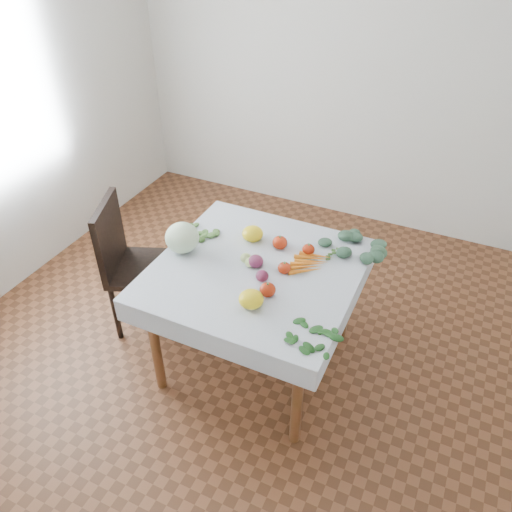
{
  "coord_description": "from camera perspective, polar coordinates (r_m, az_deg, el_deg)",
  "views": [
    {
      "loc": [
        0.94,
        -2.0,
        2.49
      ],
      "look_at": [
        -0.01,
        0.02,
        0.82
      ],
      "focal_mm": 35.0,
      "sensor_mm": 36.0,
      "label": 1
    }
  ],
  "objects": [
    {
      "name": "cabbage",
      "position": [
        2.93,
        -8.44,
        2.09
      ],
      "size": [
        0.24,
        0.24,
        0.18
      ],
      "primitive_type": "ellipsoid",
      "rotation": [
        0.0,
        0.0,
        -0.27
      ],
      "color": "#D9F4CC",
      "rests_on": "tablecloth"
    },
    {
      "name": "onion_b",
      "position": [
        2.8,
        -0.03,
        -0.61
      ],
      "size": [
        0.09,
        0.09,
        0.07
      ],
      "primitive_type": "ellipsoid",
      "rotation": [
        0.0,
        0.0,
        0.1
      ],
      "color": "#531735",
      "rests_on": "tablecloth"
    },
    {
      "name": "back_wall",
      "position": [
        4.27,
        12.27,
        20.46
      ],
      "size": [
        4.0,
        0.04,
        2.7
      ],
      "primitive_type": "cube",
      "color": "silver",
      "rests_on": "ground"
    },
    {
      "name": "carrot_bunch",
      "position": [
        2.84,
        6.11,
        -0.74
      ],
      "size": [
        0.2,
        0.26,
        0.03
      ],
      "color": "orange",
      "rests_on": "tablecloth"
    },
    {
      "name": "basil_bunch",
      "position": [
        2.42,
        6.31,
        -9.17
      ],
      "size": [
        0.25,
        0.21,
        0.01
      ],
      "color": "#1A531D",
      "rests_on": "tablecloth"
    },
    {
      "name": "ground",
      "position": [
        3.33,
        0.04,
        -11.66
      ],
      "size": [
        4.0,
        4.0,
        0.0
      ],
      "primitive_type": "plane",
      "color": "brown"
    },
    {
      "name": "dill_bunch",
      "position": [
        3.1,
        -6.56,
        2.62
      ],
      "size": [
        0.2,
        0.18,
        0.02
      ],
      "color": "#4B7636",
      "rests_on": "tablecloth"
    },
    {
      "name": "tomatillo_cluster",
      "position": [
        2.83,
        -0.52,
        -0.54
      ],
      "size": [
        0.15,
        0.11,
        0.05
      ],
      "color": "#B9DA7E",
      "rests_on": "tablecloth"
    },
    {
      "name": "kale_bunch",
      "position": [
        3.0,
        10.98,
        1.19
      ],
      "size": [
        0.38,
        0.32,
        0.05
      ],
      "color": "#33543E",
      "rests_on": "tablecloth"
    },
    {
      "name": "heirloom_front",
      "position": [
        2.54,
        -0.56,
        -4.95
      ],
      "size": [
        0.13,
        0.13,
        0.09
      ],
      "primitive_type": "ellipsoid",
      "rotation": [
        0.0,
        0.0,
        -0.04
      ],
      "color": "yellow",
      "rests_on": "tablecloth"
    },
    {
      "name": "tomato_d",
      "position": [
        2.61,
        1.34,
        -3.88
      ],
      "size": [
        0.11,
        0.11,
        0.08
      ],
      "primitive_type": "ellipsoid",
      "rotation": [
        0.0,
        0.0,
        -0.28
      ],
      "color": "#AC240B",
      "rests_on": "tablecloth"
    },
    {
      "name": "tomato_a",
      "position": [
        2.95,
        2.74,
        1.54
      ],
      "size": [
        0.11,
        0.11,
        0.08
      ],
      "primitive_type": "ellipsoid",
      "rotation": [
        0.0,
        0.0,
        -0.27
      ],
      "color": "#AC240B",
      "rests_on": "tablecloth"
    },
    {
      "name": "onion_a",
      "position": [
        2.71,
        0.7,
        -2.29
      ],
      "size": [
        0.09,
        0.09,
        0.06
      ],
      "primitive_type": "ellipsoid",
      "rotation": [
        0.0,
        0.0,
        0.37
      ],
      "color": "#531735",
      "rests_on": "tablecloth"
    },
    {
      "name": "chair",
      "position": [
        3.34,
        -14.23,
        -0.24
      ],
      "size": [
        0.56,
        0.56,
        0.95
      ],
      "color": "black",
      "rests_on": "ground"
    },
    {
      "name": "tomato_c",
      "position": [
        2.76,
        3.26,
        -1.38
      ],
      "size": [
        0.09,
        0.09,
        0.07
      ],
      "primitive_type": "ellipsoid",
      "rotation": [
        0.0,
        0.0,
        0.33
      ],
      "color": "#AC240B",
      "rests_on": "tablecloth"
    },
    {
      "name": "table",
      "position": [
        2.88,
        0.05,
        -2.98
      ],
      "size": [
        1.0,
        1.0,
        0.75
      ],
      "color": "brown",
      "rests_on": "ground"
    },
    {
      "name": "tablecloth",
      "position": [
        2.81,
        0.05,
        -1.42
      ],
      "size": [
        1.12,
        1.12,
        0.01
      ],
      "primitive_type": "cube",
      "color": "white",
      "rests_on": "table"
    },
    {
      "name": "tomato_b",
      "position": [
        2.91,
        6.01,
        0.74
      ],
      "size": [
        0.09,
        0.09,
        0.06
      ],
      "primitive_type": "ellipsoid",
      "rotation": [
        0.0,
        0.0,
        -0.27
      ],
      "color": "#AC240B",
      "rests_on": "tablecloth"
    },
    {
      "name": "heirloom_back",
      "position": [
        3.01,
        -0.39,
        2.57
      ],
      "size": [
        0.14,
        0.14,
        0.09
      ],
      "primitive_type": "ellipsoid",
      "rotation": [
        0.0,
        0.0,
        0.11
      ],
      "color": "yellow",
      "rests_on": "tablecloth"
    }
  ]
}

